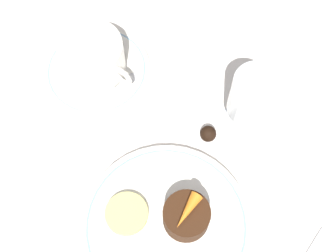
# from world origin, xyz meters

# --- Properties ---
(ground_plane) EXTENTS (3.00, 3.00, 0.00)m
(ground_plane) POSITION_xyz_m (0.00, 0.00, 0.00)
(ground_plane) COLOR white
(dinner_plate) EXTENTS (0.22, 0.22, 0.01)m
(dinner_plate) POSITION_xyz_m (0.01, -0.02, 0.01)
(dinner_plate) COLOR white
(dinner_plate) RESTS_ON ground_plane
(saucer) EXTENTS (0.16, 0.16, 0.01)m
(saucer) POSITION_xyz_m (-0.22, 0.11, 0.01)
(saucer) COLOR white
(saucer) RESTS_ON ground_plane
(coffee_cup) EXTENTS (0.12, 0.09, 0.06)m
(coffee_cup) POSITION_xyz_m (-0.22, 0.11, 0.04)
(coffee_cup) COLOR white
(coffee_cup) RESTS_ON saucer
(spoon) EXTENTS (0.03, 0.10, 0.00)m
(spoon) POSITION_xyz_m (-0.18, 0.10, 0.01)
(spoon) COLOR silver
(spoon) RESTS_ON saucer
(wine_glass) EXTENTS (0.07, 0.07, 0.12)m
(wine_glass) POSITION_xyz_m (0.01, 0.17, 0.08)
(wine_glass) COLOR silver
(wine_glass) RESTS_ON ground_plane
(dessert_cake) EXTENTS (0.06, 0.06, 0.04)m
(dessert_cake) POSITION_xyz_m (0.02, -0.00, 0.03)
(dessert_cake) COLOR #381E0F
(dessert_cake) RESTS_ON dinner_plate
(carrot_garnish) EXTENTS (0.02, 0.05, 0.02)m
(carrot_garnish) POSITION_xyz_m (0.02, -0.00, 0.06)
(carrot_garnish) COLOR orange
(carrot_garnish) RESTS_ON dessert_cake
(pineapple_slice) EXTENTS (0.06, 0.06, 0.01)m
(pineapple_slice) POSITION_xyz_m (-0.04, -0.04, 0.02)
(pineapple_slice) COLOR #EFE075
(pineapple_slice) RESTS_ON dinner_plate
(chocolate_truffle) EXTENTS (0.02, 0.02, 0.02)m
(chocolate_truffle) POSITION_xyz_m (-0.03, 0.12, 0.01)
(chocolate_truffle) COLOR black
(chocolate_truffle) RESTS_ON ground_plane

